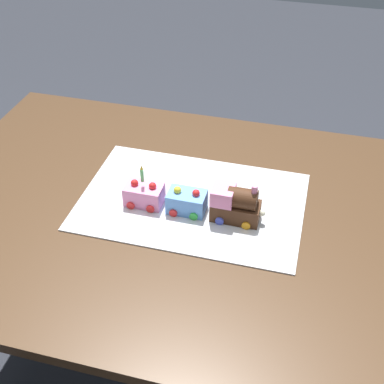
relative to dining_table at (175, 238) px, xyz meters
name	(u,v)px	position (x,y,z in m)	size (l,w,h in m)	color
ground_plane	(179,366)	(0.00, 0.00, -0.63)	(8.00, 8.00, 0.00)	#2D3038
dining_table	(175,238)	(0.00, 0.00, 0.00)	(1.40, 1.00, 0.74)	#4C331E
cake_board	(192,201)	(-0.04, -0.04, 0.11)	(0.60, 0.40, 0.00)	silver
cake_locomotive	(236,203)	(-0.16, 0.00, 0.16)	(0.14, 0.08, 0.12)	#472816
cake_car_hopper_sky_blue	(187,201)	(-0.03, 0.00, 0.14)	(0.10, 0.08, 0.07)	#669EEA
cake_car_flatbed_bubblegum	(145,194)	(0.08, 0.00, 0.14)	(0.10, 0.08, 0.07)	pink
birthday_candle	(142,173)	(0.09, 0.00, 0.21)	(0.01, 0.01, 0.05)	#66D872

